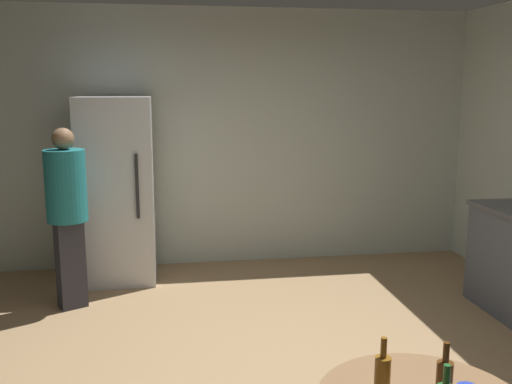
% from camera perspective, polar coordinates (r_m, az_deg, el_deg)
% --- Properties ---
extents(wall_back, '(5.32, 0.06, 2.70)m').
position_cam_1_polar(wall_back, '(6.06, -2.60, 5.41)').
color(wall_back, beige).
rests_on(wall_back, ground_plane).
extents(refrigerator, '(0.70, 0.68, 1.80)m').
position_cam_1_polar(refrigerator, '(5.68, -13.80, 0.19)').
color(refrigerator, silver).
rests_on(refrigerator, ground_plane).
extents(beer_bottle_amber, '(0.06, 0.06, 0.23)m').
position_cam_1_polar(beer_bottle_amber, '(2.31, 12.64, -17.44)').
color(beer_bottle_amber, '#8C5919').
rests_on(beer_bottle_amber, foreground_table).
extents(beer_bottle_brown, '(0.06, 0.06, 0.23)m').
position_cam_1_polar(beer_bottle_brown, '(2.33, 18.45, -17.45)').
color(beer_bottle_brown, '#593314').
rests_on(beer_bottle_brown, foreground_table).
extents(person_in_teal_shirt, '(0.45, 0.45, 1.56)m').
position_cam_1_polar(person_in_teal_shirt, '(5.05, -18.52, -1.24)').
color(person_in_teal_shirt, '#2D2D38').
rests_on(person_in_teal_shirt, ground_plane).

